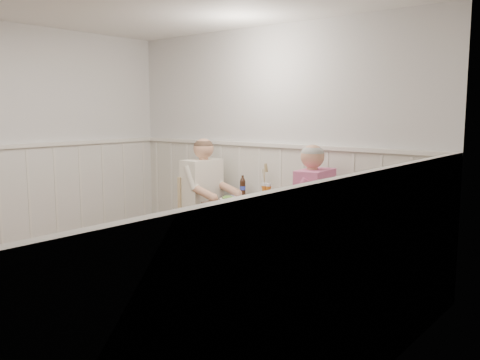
{
  "coord_description": "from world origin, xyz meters",
  "views": [
    {
      "loc": [
        3.25,
        -2.28,
        1.69
      ],
      "look_at": [
        0.05,
        1.64,
        1.0
      ],
      "focal_mm": 38.0,
      "sensor_mm": 36.0,
      "label": 1
    }
  ],
  "objects_px": {
    "chair_left": "(200,214)",
    "beer_bottle": "(243,187)",
    "chair_right": "(322,236)",
    "dining_table": "(252,212)",
    "diner_cream": "(205,209)",
    "grass_vase": "(264,181)",
    "man_in_pink": "(310,227)"
  },
  "relations": [
    {
      "from": "dining_table",
      "to": "beer_bottle",
      "type": "distance_m",
      "value": 0.45
    },
    {
      "from": "diner_cream",
      "to": "grass_vase",
      "type": "height_order",
      "value": "diner_cream"
    },
    {
      "from": "man_in_pink",
      "to": "diner_cream",
      "type": "height_order",
      "value": "diner_cream"
    },
    {
      "from": "chair_right",
      "to": "diner_cream",
      "type": "relative_size",
      "value": 0.64
    },
    {
      "from": "dining_table",
      "to": "chair_right",
      "type": "distance_m",
      "value": 0.81
    },
    {
      "from": "dining_table",
      "to": "chair_left",
      "type": "relative_size",
      "value": 0.83
    },
    {
      "from": "beer_bottle",
      "to": "chair_left",
      "type": "bearing_deg",
      "value": -151.25
    },
    {
      "from": "chair_left",
      "to": "beer_bottle",
      "type": "relative_size",
      "value": 4.22
    },
    {
      "from": "man_in_pink",
      "to": "beer_bottle",
      "type": "relative_size",
      "value": 6.13
    },
    {
      "from": "chair_right",
      "to": "man_in_pink",
      "type": "xyz_separation_m",
      "value": [
        -0.09,
        -0.09,
        0.1
      ]
    },
    {
      "from": "diner_cream",
      "to": "grass_vase",
      "type": "bearing_deg",
      "value": 27.26
    },
    {
      "from": "dining_table",
      "to": "beer_bottle",
      "type": "bearing_deg",
      "value": 143.3
    },
    {
      "from": "chair_left",
      "to": "man_in_pink",
      "type": "height_order",
      "value": "man_in_pink"
    },
    {
      "from": "chair_right",
      "to": "dining_table",
      "type": "bearing_deg",
      "value": -174.0
    },
    {
      "from": "diner_cream",
      "to": "grass_vase",
      "type": "distance_m",
      "value": 0.75
    },
    {
      "from": "chair_right",
      "to": "man_in_pink",
      "type": "height_order",
      "value": "man_in_pink"
    },
    {
      "from": "chair_right",
      "to": "grass_vase",
      "type": "bearing_deg",
      "value": 166.34
    },
    {
      "from": "chair_left",
      "to": "chair_right",
      "type": "bearing_deg",
      "value": 3.2
    },
    {
      "from": "dining_table",
      "to": "man_in_pink",
      "type": "xyz_separation_m",
      "value": [
        0.71,
        -0.0,
        -0.05
      ]
    },
    {
      "from": "grass_vase",
      "to": "chair_left",
      "type": "bearing_deg",
      "value": -156.72
    },
    {
      "from": "chair_right",
      "to": "man_in_pink",
      "type": "bearing_deg",
      "value": -134.53
    },
    {
      "from": "dining_table",
      "to": "grass_vase",
      "type": "xyz_separation_m",
      "value": [
        -0.07,
        0.29,
        0.29
      ]
    },
    {
      "from": "chair_right",
      "to": "diner_cream",
      "type": "height_order",
      "value": "diner_cream"
    },
    {
      "from": "dining_table",
      "to": "beer_bottle",
      "type": "relative_size",
      "value": 3.52
    },
    {
      "from": "dining_table",
      "to": "chair_right",
      "type": "relative_size",
      "value": 0.89
    },
    {
      "from": "man_in_pink",
      "to": "dining_table",
      "type": "bearing_deg",
      "value": 179.62
    },
    {
      "from": "chair_right",
      "to": "grass_vase",
      "type": "height_order",
      "value": "grass_vase"
    },
    {
      "from": "beer_bottle",
      "to": "diner_cream",
      "type": "bearing_deg",
      "value": -143.96
    },
    {
      "from": "diner_cream",
      "to": "grass_vase",
      "type": "relative_size",
      "value": 3.56
    },
    {
      "from": "chair_left",
      "to": "beer_bottle",
      "type": "bearing_deg",
      "value": 28.75
    },
    {
      "from": "dining_table",
      "to": "grass_vase",
      "type": "height_order",
      "value": "grass_vase"
    },
    {
      "from": "dining_table",
      "to": "chair_left",
      "type": "xyz_separation_m",
      "value": [
        -0.76,
        -0.0,
        -0.12
      ]
    }
  ]
}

